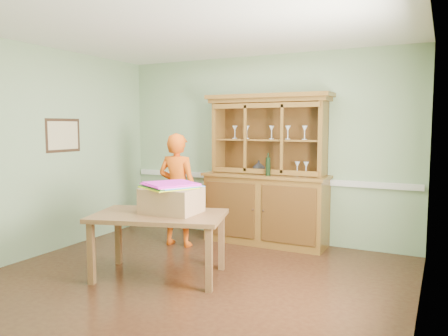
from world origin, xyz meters
The scene contains 14 objects.
floor centered at (0.00, 0.00, 0.00)m, with size 4.50×4.50×0.00m, color #462816.
ceiling centered at (0.00, 0.00, 2.70)m, with size 4.50×4.50×0.00m, color white.
wall_back centered at (0.00, 2.00, 1.35)m, with size 4.50×4.50×0.00m, color #88A67C.
wall_left centered at (-2.25, 0.00, 1.35)m, with size 4.00×4.00×0.00m, color #88A67C.
wall_right centered at (2.25, 0.00, 1.35)m, with size 4.00×4.00×0.00m, color #88A67C.
wall_front centered at (0.00, -2.00, 1.35)m, with size 4.50×4.50×0.00m, color #88A67C.
chair_rail centered at (0.00, 1.98, 0.90)m, with size 4.41×0.05×0.08m, color silver.
framed_map centered at (-2.23, 0.30, 1.55)m, with size 0.03×0.60×0.46m.
window_panel centered at (2.23, -0.30, 1.50)m, with size 0.03×0.96×1.36m.
china_hutch centered at (0.16, 1.76, 0.75)m, with size 1.81×0.60×2.12m.
dining_table centered at (-0.38, -0.11, 0.63)m, with size 1.61×1.24×0.71m.
cardboard_box centered at (-0.28, 0.00, 0.85)m, with size 0.60×0.48×0.28m, color #9F7652.
kite_stack centered at (-0.30, 0.01, 1.02)m, with size 0.69×0.69×0.05m.
person centered at (-0.90, 1.08, 0.79)m, with size 0.58×0.38×1.58m, color #E7550E.
Camera 1 is at (2.41, -4.02, 1.68)m, focal length 35.00 mm.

